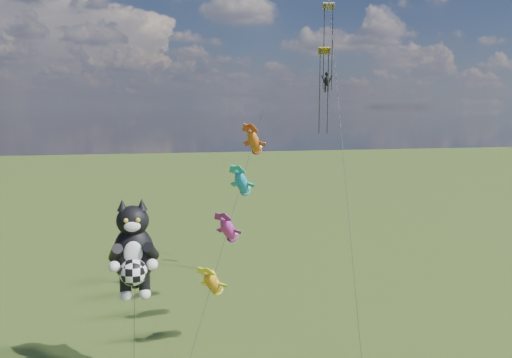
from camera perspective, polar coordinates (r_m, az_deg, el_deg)
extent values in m
cylinder|color=black|center=(29.85, -13.75, -17.60)|extent=(0.18, 2.70, 5.50)
ellipsoid|color=black|center=(29.80, -13.77, -8.44)|extent=(2.46, 2.06, 3.45)
ellipsoid|color=black|center=(29.18, -13.92, -4.64)|extent=(1.91, 1.75, 1.74)
cone|color=black|center=(29.02, -15.04, -2.91)|extent=(0.63, 0.63, 0.65)
cone|color=black|center=(28.97, -12.92, -2.85)|extent=(0.63, 0.63, 0.65)
ellipsoid|color=white|center=(28.53, -13.96, -5.27)|extent=(0.93, 0.50, 0.62)
ellipsoid|color=white|center=(28.93, -13.86, -8.28)|extent=(1.10, 0.46, 1.42)
sphere|color=gold|center=(28.40, -14.65, -4.62)|extent=(0.26, 0.26, 0.26)
sphere|color=gold|center=(28.37, -13.34, -4.59)|extent=(0.26, 0.26, 0.26)
sphere|color=white|center=(28.86, -15.90, -9.63)|extent=(0.65, 0.65, 0.65)
sphere|color=white|center=(28.76, -11.78, -9.54)|extent=(0.65, 0.65, 0.65)
sphere|color=white|center=(30.41, -14.67, -12.73)|extent=(0.69, 0.69, 0.69)
sphere|color=white|center=(30.36, -12.59, -12.69)|extent=(0.69, 0.69, 0.69)
sphere|color=white|center=(28.57, -13.85, -10.30)|extent=(1.51, 1.51, 1.51)
cylinder|color=black|center=(35.48, -2.92, -4.72)|extent=(7.71, 13.85, 15.41)
ellipsoid|color=#D84919|center=(33.33, -5.02, -11.67)|extent=(1.96, 2.57, 2.43)
ellipsoid|color=#D833A7|center=(35.12, -3.22, -5.71)|extent=(1.96, 2.57, 2.43)
ellipsoid|color=blue|center=(37.28, -1.65, -0.39)|extent=(1.96, 2.57, 2.43)
ellipsoid|color=orange|center=(39.75, -0.26, 4.32)|extent=(1.96, 2.57, 2.43)
cylinder|color=black|center=(37.95, 9.85, 3.55)|extent=(3.33, 16.77, 25.26)
cube|color=green|center=(43.36, 7.82, 14.35)|extent=(1.10, 0.79, 0.56)
cylinder|color=black|center=(43.01, 7.28, 9.65)|extent=(0.08, 0.08, 7.13)
cylinder|color=black|center=(43.24, 8.17, 9.62)|extent=(0.08, 0.08, 7.13)
cube|color=#2B1ABB|center=(47.10, 8.30, 18.96)|extent=(1.19, 0.87, 0.62)
cylinder|color=black|center=(46.41, 7.75, 14.41)|extent=(0.08, 0.08, 7.55)
cylinder|color=black|center=(46.66, 8.65, 14.36)|extent=(0.08, 0.08, 7.55)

